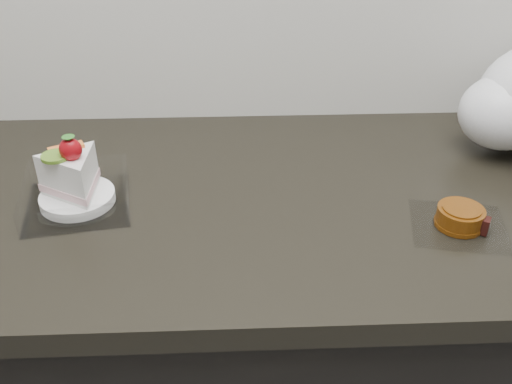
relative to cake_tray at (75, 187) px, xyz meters
name	(u,v)px	position (x,y,z in m)	size (l,w,h in m)	color
counter	(258,368)	(0.30, 0.03, -0.48)	(2.04, 0.64, 0.90)	black
cake_tray	(75,187)	(0.00, 0.00, 0.00)	(0.19, 0.19, 0.13)	white
mooncake_wrap	(460,219)	(0.61, -0.09, -0.02)	(0.17, 0.16, 0.03)	white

